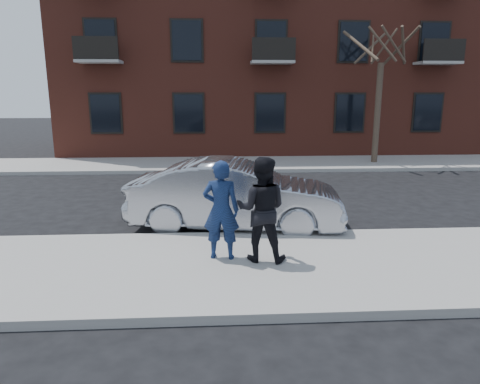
{
  "coord_description": "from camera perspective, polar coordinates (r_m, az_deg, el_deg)",
  "views": [
    {
      "loc": [
        -2.48,
        -7.3,
        3.1
      ],
      "look_at": [
        -2.04,
        0.4,
        1.32
      ],
      "focal_mm": 32.0,
      "sensor_mm": 36.0,
      "label": 1
    }
  ],
  "objects": [
    {
      "name": "street_tree",
      "position": [
        19.73,
        18.54,
        19.44
      ],
      "size": [
        3.6,
        3.6,
        6.8
      ],
      "color": "#32281D",
      "rests_on": "far_sidewalk"
    },
    {
      "name": "man_peacoat",
      "position": [
        7.6,
        2.88,
        -2.32
      ],
      "size": [
        1.05,
        0.89,
        1.89
      ],
      "rotation": [
        0.0,
        0.0,
        2.93
      ],
      "color": "black",
      "rests_on": "near_sidewalk"
    },
    {
      "name": "man_hoodie",
      "position": [
        7.69,
        -2.55,
        -2.42
      ],
      "size": [
        0.72,
        0.56,
        1.81
      ],
      "rotation": [
        0.0,
        0.0,
        2.99
      ],
      "color": "navy",
      "rests_on": "near_sidewalk"
    },
    {
      "name": "apartment_building",
      "position": [
        25.87,
        7.12,
        19.71
      ],
      "size": [
        24.3,
        10.3,
        12.3
      ],
      "color": "maroon",
      "rests_on": "ground"
    },
    {
      "name": "far_sidewalk",
      "position": [
        18.95,
        4.28,
        3.8
      ],
      "size": [
        50.0,
        3.5,
        0.15
      ],
      "primitive_type": "cube",
      "color": "gray",
      "rests_on": "ground"
    },
    {
      "name": "near_curb",
      "position": [
        9.67,
        11.8,
        -5.5
      ],
      "size": [
        50.0,
        0.1,
        0.15
      ],
      "primitive_type": "cube",
      "color": "#999691",
      "rests_on": "ground"
    },
    {
      "name": "ground",
      "position": [
        8.31,
        14.54,
        -9.34
      ],
      "size": [
        100.0,
        100.0,
        0.0
      ],
      "primitive_type": "plane",
      "color": "black",
      "rests_on": "ground"
    },
    {
      "name": "silver_sedan",
      "position": [
        9.88,
        -0.55,
        -0.43
      ],
      "size": [
        5.07,
        2.39,
        1.61
      ],
      "primitive_type": "imported",
      "rotation": [
        0.0,
        0.0,
        1.42
      ],
      "color": "#999BA3",
      "rests_on": "ground"
    },
    {
      "name": "near_sidewalk",
      "position": [
        8.06,
        15.11,
        -9.51
      ],
      "size": [
        50.0,
        3.5,
        0.15
      ],
      "primitive_type": "cube",
      "color": "gray",
      "rests_on": "ground"
    },
    {
      "name": "far_curb",
      "position": [
        17.2,
        5.06,
        2.84
      ],
      "size": [
        50.0,
        0.1,
        0.15
      ],
      "primitive_type": "cube",
      "color": "#999691",
      "rests_on": "ground"
    }
  ]
}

